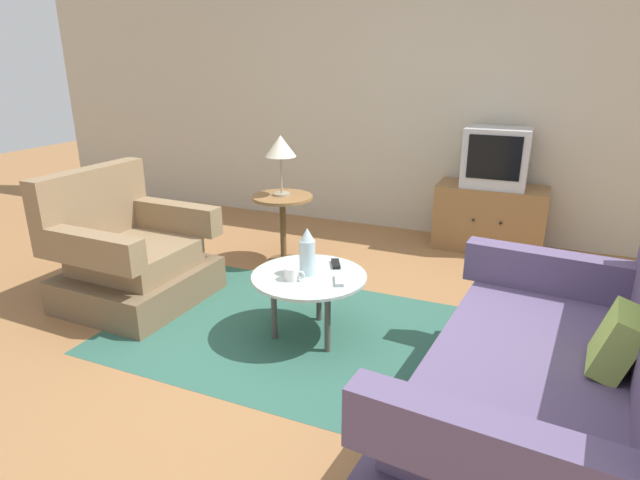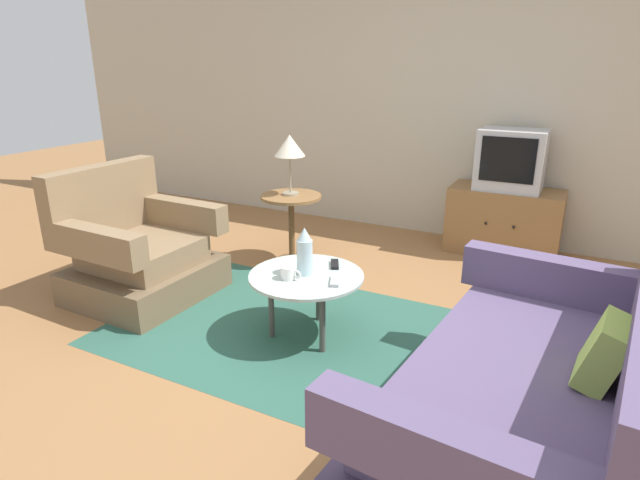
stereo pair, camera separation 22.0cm
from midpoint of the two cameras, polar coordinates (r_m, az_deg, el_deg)
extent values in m
plane|color=olive|center=(3.18, -2.60, -12.15)|extent=(16.00, 16.00, 0.00)
cube|color=#BCB29E|center=(5.18, 10.28, 15.58)|extent=(9.00, 0.12, 2.70)
cube|color=#2D5B4C|center=(3.35, -3.06, -10.30)|extent=(2.48, 1.56, 0.00)
cube|color=brown|center=(4.01, -20.56, -4.56)|extent=(0.87, 0.94, 0.24)
cube|color=#846B4C|center=(3.93, -20.91, -1.75)|extent=(0.72, 0.66, 0.18)
cube|color=#846B4C|center=(4.09, -24.96, 3.56)|extent=(0.17, 0.93, 0.51)
cube|color=#846B4C|center=(3.63, -25.60, -0.83)|extent=(0.85, 0.16, 0.21)
cube|color=#846B4C|center=(4.14, -17.43, 2.50)|extent=(0.85, 0.16, 0.21)
cube|color=#4B3E5C|center=(2.61, 19.11, -17.90)|extent=(1.15, 1.83, 0.24)
cube|color=#5B4C70|center=(2.50, 19.64, -14.03)|extent=(0.98, 1.53, 0.18)
cube|color=#5B4C70|center=(3.12, 22.60, -3.34)|extent=(1.00, 0.23, 0.23)
cube|color=#5B4C70|center=(1.73, 15.49, -21.85)|extent=(1.00, 0.23, 0.23)
cube|color=#A3C651|center=(2.44, 27.28, -9.80)|extent=(0.22, 0.29, 0.29)
cylinder|color=#B2C6C1|center=(3.18, -3.19, -3.97)|extent=(0.70, 0.70, 0.02)
cylinder|color=#4C4742|center=(3.45, -1.95, -5.76)|extent=(0.04, 0.04, 0.39)
cylinder|color=#4C4742|center=(3.25, -6.96, -7.50)|extent=(0.04, 0.04, 0.39)
cylinder|color=#4C4742|center=(3.09, -1.23, -8.86)|extent=(0.04, 0.04, 0.39)
cylinder|color=olive|center=(4.31, -5.58, 4.64)|extent=(0.50, 0.50, 0.02)
cylinder|color=brown|center=(4.40, -5.46, 0.95)|extent=(0.05, 0.05, 0.56)
cylinder|color=brown|center=(4.49, -5.35, -2.31)|extent=(0.27, 0.27, 0.02)
cube|color=olive|center=(4.92, 16.73, 2.32)|extent=(0.94, 0.44, 0.58)
sphere|color=black|center=(4.70, 15.03, 2.09)|extent=(0.02, 0.02, 0.02)
sphere|color=black|center=(4.68, 17.76, 1.74)|extent=(0.02, 0.02, 0.02)
cube|color=#B7B7BC|center=(4.79, 17.34, 8.54)|extent=(0.54, 0.38, 0.51)
cube|color=black|center=(4.59, 17.08, 8.53)|extent=(0.43, 0.01, 0.37)
cylinder|color=#9E937A|center=(4.32, -5.65, 4.98)|extent=(0.14, 0.14, 0.02)
cylinder|color=#9E937A|center=(4.29, -5.72, 7.04)|extent=(0.02, 0.02, 0.30)
cone|color=beige|center=(4.24, -5.82, 10.14)|extent=(0.25, 0.25, 0.17)
cylinder|color=silver|center=(3.14, -3.40, -1.94)|extent=(0.10, 0.10, 0.22)
cone|color=silver|center=(3.09, -3.45, 0.61)|extent=(0.09, 0.09, 0.08)
cylinder|color=white|center=(3.10, -5.13, -3.68)|extent=(0.09, 0.09, 0.08)
torus|color=white|center=(3.07, -4.18, -3.85)|extent=(0.05, 0.01, 0.05)
cube|color=black|center=(3.30, -0.19, -2.63)|extent=(0.11, 0.15, 0.02)
cube|color=#B2B2B7|center=(3.07, 0.02, -4.43)|extent=(0.11, 0.16, 0.02)
camera|label=1|loc=(0.11, -91.89, -0.66)|focal=29.46mm
camera|label=2|loc=(0.11, 88.11, 0.66)|focal=29.46mm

